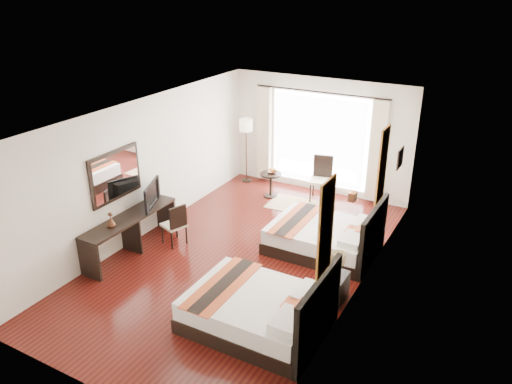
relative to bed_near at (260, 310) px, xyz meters
The scene contains 29 objects.
floor 2.07m from the bed_near, 128.34° to the left, with size 4.50×7.50×0.01m, color #360B09.
ceiling 3.22m from the bed_near, 128.34° to the left, with size 4.50×7.50×0.02m, color white.
wall_headboard 2.18m from the bed_near, 58.78° to the left, with size 0.01×7.50×2.80m, color silver.
wall_desk 4.02m from the bed_near, 155.44° to the left, with size 0.01×7.50×2.80m, color silver.
wall_window 5.61m from the bed_near, 103.36° to the left, with size 4.50×0.01×2.80m, color silver.
wall_entry 2.72m from the bed_near, 120.73° to the right, with size 4.50×0.01×2.80m, color silver.
window_glass 5.58m from the bed_near, 103.40° to the left, with size 2.40×0.02×2.20m, color white.
sheer_curtain 5.52m from the bed_near, 103.54° to the left, with size 2.30×0.02×2.10m, color white.
drape_left 5.98m from the bed_near, 117.46° to the left, with size 0.35×0.14×2.35m, color beige.
drape_right 5.33m from the bed_near, 88.04° to the left, with size 0.35×0.14×2.35m, color beige.
art_panel_near 1.91m from the bed_near, ahead, with size 0.03×0.50×1.35m, color maroon.
art_panel_far 3.25m from the bed_near, 70.02° to the left, with size 0.03×0.50×1.35m, color maroon.
wall_sconce 2.21m from the bed_near, 52.40° to the left, with size 0.10×0.14×0.14m, color #432517.
mirror_frame 3.79m from the bed_near, 166.97° to the left, with size 0.04×1.25×0.95m, color black.
mirror_glass 3.77m from the bed_near, 166.88° to the left, with size 0.01×1.12×0.82m, color white.
bed_near is the anchor object (origin of this frame).
bed_far 2.64m from the bed_near, 89.41° to the left, with size 2.01×1.57×1.13m.
nightstand 1.40m from the bed_near, 58.81° to the left, with size 0.40×0.49×0.48m, color black.
table_lamp 1.53m from the bed_near, 58.77° to the left, with size 0.23×0.23×0.36m.
vase 1.31m from the bed_near, 57.47° to the left, with size 0.13×0.13×0.14m, color black.
console_desk 3.36m from the bed_near, 166.09° to the left, with size 0.50×2.20×0.76m, color black.
television 3.58m from the bed_near, 157.27° to the left, with size 0.86×0.11×0.50m, color black.
bronze_figurine 3.33m from the bed_near, behind, with size 0.17×0.17×0.25m, color #432517, non-canonical shape.
desk_chair 3.08m from the bed_near, 151.90° to the left, with size 0.52×0.52×0.87m.
floor_lamp 6.00m from the bed_near, 121.84° to the left, with size 0.33×0.33×1.65m.
side_table 4.91m from the bed_near, 115.44° to the left, with size 0.52×0.52×0.60m, color black.
fruit_bowl 4.94m from the bed_near, 115.02° to the left, with size 0.22×0.22×0.05m, color #4A311A.
window_chair 4.93m from the bed_near, 101.38° to the left, with size 0.59×0.59×1.06m.
jute_rug 4.48m from the bed_near, 107.18° to the left, with size 1.33×0.90×0.01m, color tan.
Camera 1 is at (4.20, -7.06, 4.96)m, focal length 35.00 mm.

